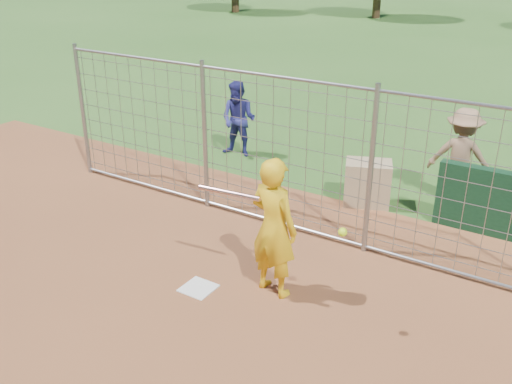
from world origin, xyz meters
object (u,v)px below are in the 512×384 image
Objects in this scene: batter at (274,228)px; bystander_a at (239,119)px; bystander_c at (461,157)px; equipment_bin at (367,183)px.

bystander_a is (-3.38, 4.18, -0.14)m from batter.
bystander_c is (1.31, 4.25, -0.09)m from batter.
bystander_a is 0.94× the size of bystander_c.
bystander_a reaches higher than equipment_bin.
bystander_a is at bearing 143.37° from equipment_bin.
bystander_c is 1.70m from equipment_bin.
batter is 2.41× the size of equipment_bin.
bystander_c is at bearing 12.89° from equipment_bin.
equipment_bin is (-1.33, -0.94, -0.48)m from bystander_c.
equipment_bin is (-0.02, 3.31, -0.56)m from batter.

